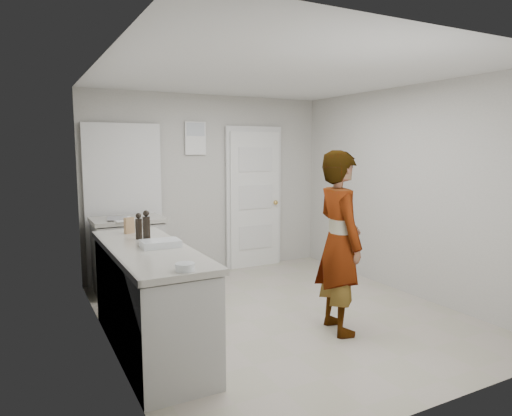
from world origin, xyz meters
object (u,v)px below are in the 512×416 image
person (339,242)px  oil_cruet_b (147,227)px  baking_dish (160,244)px  spice_jar (138,231)px  oil_cruet_a (139,227)px  cake_mix_box (129,225)px  egg_bowl (185,267)px

person → oil_cruet_b: 1.80m
person → baking_dish: 1.67m
person → spice_jar: (-1.67, 0.99, 0.09)m
oil_cruet_a → oil_cruet_b: size_ratio=0.83×
cake_mix_box → oil_cruet_b: oil_cruet_b is taller
person → oil_cruet_b: person is taller
oil_cruet_a → oil_cruet_b: 0.21m
spice_jar → oil_cruet_b: oil_cruet_b is taller
person → cake_mix_box: (-1.73, 1.12, 0.13)m
oil_cruet_b → baking_dish: (0.06, -0.21, -0.11)m
person → cake_mix_box: size_ratio=10.99×
baking_dish → egg_bowl: baking_dish is taller
cake_mix_box → spice_jar: (0.06, -0.13, -0.04)m
oil_cruet_b → egg_bowl: oil_cruet_b is taller
person → baking_dish: person is taller
spice_jar → oil_cruet_a: 0.22m
person → spice_jar: 1.94m
spice_jar → oil_cruet_a: bearing=-101.9°
cake_mix_box → spice_jar: size_ratio=2.00×
baking_dish → cake_mix_box: bearing=97.6°
spice_jar → baking_dish: 0.62m
spice_jar → egg_bowl: (-0.03, -1.45, -0.01)m
cake_mix_box → oil_cruet_a: size_ratio=0.65×
person → egg_bowl: (-1.70, -0.46, 0.08)m
oil_cruet_a → oil_cruet_b: oil_cruet_b is taller
person → oil_cruet_a: bearing=75.5°
baking_dish → egg_bowl: 0.84m
cake_mix_box → baking_dish: cake_mix_box is taller
oil_cruet_b → egg_bowl: 1.05m
spice_jar → person: bearing=-30.6°
oil_cruet_b → baking_dish: 0.25m
spice_jar → oil_cruet_b: 0.42m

